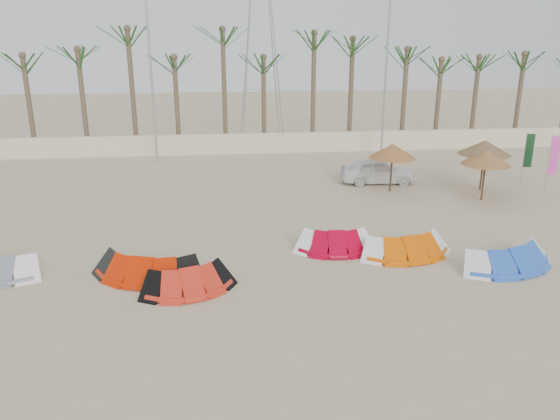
{
  "coord_description": "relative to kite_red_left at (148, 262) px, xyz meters",
  "views": [
    {
      "loc": [
        -2.09,
        -13.14,
        7.64
      ],
      "look_at": [
        0.0,
        6.0,
        1.3
      ],
      "focal_mm": 35.0,
      "sensor_mm": 36.0,
      "label": 1
    }
  ],
  "objects": [
    {
      "name": "parasol_left",
      "position": [
        10.85,
        8.63,
        1.63
      ],
      "size": [
        2.27,
        2.27,
        2.41
      ],
      "color": "#4C331E",
      "rests_on": "ground"
    },
    {
      "name": "car",
      "position": [
        10.62,
        10.22,
        0.23
      ],
      "size": [
        3.91,
        1.76,
        1.31
      ],
      "primitive_type": "imported",
      "rotation": [
        0.0,
        0.0,
        1.51
      ],
      "color": "white",
      "rests_on": "ground"
    },
    {
      "name": "lamp_c",
      "position": [
        12.66,
        16.31,
        5.35
      ],
      "size": [
        1.25,
        0.14,
        11.0
      ],
      "color": "#A5A8AD",
      "rests_on": "ground"
    },
    {
      "name": "kite_orange",
      "position": [
        8.98,
        0.82,
        -0.0
      ],
      "size": [
        3.55,
        2.07,
        0.9
      ],
      "color": "#DF5501",
      "rests_on": "ground"
    },
    {
      "name": "ground",
      "position": [
        4.63,
        -3.69,
        -0.42
      ],
      "size": [
        120.0,
        120.0,
        0.0
      ],
      "primitive_type": "plane",
      "color": "#B8AB8D",
      "rests_on": "ground"
    },
    {
      "name": "pylon",
      "position": [
        5.63,
        24.31,
        -0.42
      ],
      "size": [
        3.0,
        3.0,
        14.0
      ],
      "primitive_type": null,
      "color": "#A5A8AD",
      "rests_on": "ground"
    },
    {
      "name": "lamp_b",
      "position": [
        -1.34,
        16.31,
        5.35
      ],
      "size": [
        1.25,
        0.14,
        11.0
      ],
      "color": "#A5A8AD",
      "rests_on": "ground"
    },
    {
      "name": "kite_red_mid",
      "position": [
        1.41,
        -1.19,
        -0.01
      ],
      "size": [
        3.22,
        2.22,
        0.9
      ],
      "color": "red",
      "rests_on": "ground"
    },
    {
      "name": "flag_green",
      "position": [
        18.48,
        9.64,
        1.19
      ],
      "size": [
        0.45,
        0.11,
        2.72
      ],
      "color": "#A5A8AD",
      "rests_on": "ground"
    },
    {
      "name": "flag_pink",
      "position": [
        18.7,
        7.8,
        1.32
      ],
      "size": [
        0.45,
        0.13,
        2.94
      ],
      "color": "#A5A8AD",
      "rests_on": "ground"
    },
    {
      "name": "kite_red_left",
      "position": [
        0.0,
        0.0,
        0.0
      ],
      "size": [
        3.9,
        2.4,
        0.9
      ],
      "color": "red",
      "rests_on": "ground"
    },
    {
      "name": "boundary_wall",
      "position": [
        4.63,
        18.31,
        0.23
      ],
      "size": [
        60.0,
        0.3,
        1.3
      ],
      "primitive_type": "cube",
      "color": "beige",
      "rests_on": "ground"
    },
    {
      "name": "parasol_mid",
      "position": [
        14.72,
        6.72,
        1.65
      ],
      "size": [
        2.27,
        2.27,
        2.42
      ],
      "color": "#4C331E",
      "rests_on": "ground"
    },
    {
      "name": "palm_line",
      "position": [
        5.29,
        19.81,
        6.02
      ],
      "size": [
        52.0,
        4.0,
        7.7
      ],
      "color": "brown",
      "rests_on": "ground"
    },
    {
      "name": "parasol_right",
      "position": [
        15.45,
        8.39,
        1.75
      ],
      "size": [
        2.56,
        2.56,
        2.52
      ],
      "color": "#4C331E",
      "rests_on": "ground"
    },
    {
      "name": "kite_red_right",
      "position": [
        6.53,
        1.47,
        -0.01
      ],
      "size": [
        2.97,
        1.66,
        0.9
      ],
      "color": "#AC001C",
      "rests_on": "ground"
    },
    {
      "name": "kite_blue",
      "position": [
        12.09,
        -0.47,
        0.0
      ],
      "size": [
        4.01,
        2.58,
        0.9
      ],
      "color": "blue",
      "rests_on": "ground"
    }
  ]
}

